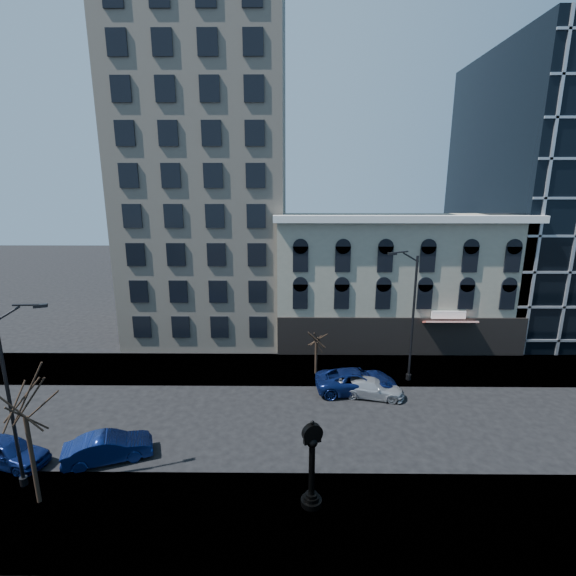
{
  "coord_description": "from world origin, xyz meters",
  "views": [
    {
      "loc": [
        2.26,
        -24.07,
        15.01
      ],
      "look_at": [
        2.0,
        4.0,
        8.0
      ],
      "focal_mm": 26.0,
      "sensor_mm": 36.0,
      "label": 1
    }
  ],
  "objects_px": {
    "car_near_a": "(9,451)",
    "street_lamp_near": "(18,349)",
    "street_clock": "(312,467)",
    "car_near_b": "(108,447)"
  },
  "relations": [
    {
      "from": "car_near_a",
      "to": "street_lamp_near",
      "type": "bearing_deg",
      "value": -105.5
    },
    {
      "from": "street_clock",
      "to": "street_lamp_near",
      "type": "height_order",
      "value": "street_lamp_near"
    },
    {
      "from": "car_near_a",
      "to": "car_near_b",
      "type": "distance_m",
      "value": 5.32
    },
    {
      "from": "street_clock",
      "to": "car_near_b",
      "type": "xyz_separation_m",
      "value": [
        -11.16,
        3.38,
        -1.37
      ]
    },
    {
      "from": "street_clock",
      "to": "car_near_a",
      "type": "bearing_deg",
      "value": 149.1
    },
    {
      "from": "car_near_a",
      "to": "car_near_b",
      "type": "bearing_deg",
      "value": -69.98
    },
    {
      "from": "street_lamp_near",
      "to": "car_near_b",
      "type": "distance_m",
      "value": 7.47
    },
    {
      "from": "car_near_b",
      "to": "street_clock",
      "type": "bearing_deg",
      "value": -127.29
    },
    {
      "from": "car_near_a",
      "to": "car_near_b",
      "type": "height_order",
      "value": "car_near_b"
    },
    {
      "from": "street_lamp_near",
      "to": "car_near_a",
      "type": "xyz_separation_m",
      "value": [
        -2.55,
        1.55,
        -6.67
      ]
    }
  ]
}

